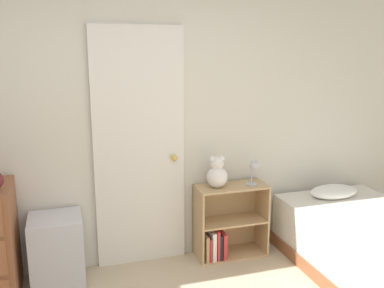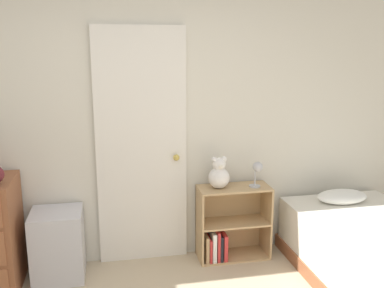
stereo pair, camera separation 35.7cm
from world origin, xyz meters
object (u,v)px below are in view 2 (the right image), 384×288
teddy_bear (219,175)px  bed (384,260)px  storage_bin (58,245)px  bookshelf (228,228)px  desk_lamp (257,170)px

teddy_bear → bed: 1.49m
storage_bin → bed: (2.54, -0.72, -0.04)m
bookshelf → desk_lamp: (0.25, -0.05, 0.55)m
teddy_bear → desk_lamp: 0.34m
teddy_bear → bed: size_ratio=0.15×
bookshelf → desk_lamp: desk_lamp is taller
desk_lamp → teddy_bear: bearing=173.3°
storage_bin → desk_lamp: size_ratio=2.48×
bookshelf → bed: 1.31m
desk_lamp → bed: desk_lamp is taller
bed → teddy_bear: bearing=145.9°
teddy_bear → desk_lamp: teddy_bear is taller
bookshelf → storage_bin: bearing=-177.6°
bookshelf → desk_lamp: 0.61m
storage_bin → bookshelf: (1.49, 0.06, -0.01)m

